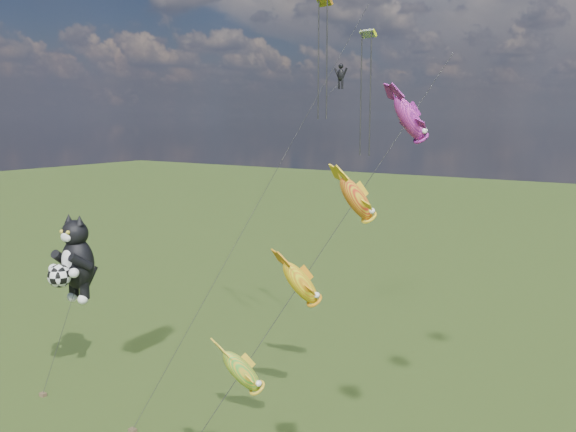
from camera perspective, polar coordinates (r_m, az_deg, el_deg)
The scene contains 4 objects.
ground at distance 44.66m, azimuth -19.69°, elevation -14.06°, with size 300.00×300.00×0.00m, color #1D340D.
cat_kite_rig at distance 42.56m, azimuth -18.47°, elevation -3.65°, with size 2.59×4.12×10.95m.
fish_windsock_rig at distance 29.83m, azimuth 3.59°, elevation -2.27°, with size 8.10×13.87×20.09m.
parafoil_rig at distance 41.86m, azimuth 4.37°, elevation 12.37°, with size 6.54×16.69×24.33m.
Camera 1 is at (33.50, -24.12, 17.05)m, focal length 40.00 mm.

